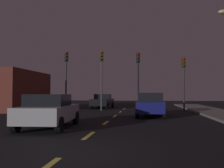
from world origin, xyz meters
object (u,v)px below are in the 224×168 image
(traffic_signal_center_left, at_px, (101,69))
(traffic_signal_far_right, at_px, (184,73))
(traffic_signal_center_right, at_px, (138,70))
(car_stopped_ahead, at_px, (151,104))
(traffic_signal_far_left, at_px, (66,70))
(car_oncoming_far, at_px, (103,101))
(car_adjacent_lane, at_px, (49,111))

(traffic_signal_center_left, bearing_deg, traffic_signal_far_right, -0.01)
(traffic_signal_center_right, height_order, car_stopped_ahead, traffic_signal_center_right)
(traffic_signal_far_left, bearing_deg, car_oncoming_far, 54.44)
(traffic_signal_center_right, bearing_deg, traffic_signal_center_left, 179.99)
(traffic_signal_far_left, height_order, traffic_signal_center_right, traffic_signal_far_left)
(traffic_signal_center_right, bearing_deg, traffic_signal_far_right, -0.02)
(traffic_signal_far_left, bearing_deg, car_stopped_ahead, -31.63)
(traffic_signal_far_left, distance_m, traffic_signal_far_right, 10.59)
(traffic_signal_far_left, relative_size, car_adjacent_lane, 1.33)
(car_oncoming_far, bearing_deg, traffic_signal_far_right, -26.31)
(traffic_signal_center_right, relative_size, car_stopped_ahead, 1.18)
(traffic_signal_center_right, distance_m, car_stopped_ahead, 5.58)
(car_stopped_ahead, xyz_separation_m, car_oncoming_far, (-4.89, 8.58, -0.03))
(traffic_signal_far_left, distance_m, car_oncoming_far, 5.61)
(traffic_signal_far_left, height_order, car_stopped_ahead, traffic_signal_far_left)
(traffic_signal_far_left, height_order, traffic_signal_center_left, traffic_signal_far_left)
(traffic_signal_center_left, xyz_separation_m, traffic_signal_center_right, (3.32, -0.00, -0.12))
(traffic_signal_center_right, distance_m, car_oncoming_far, 6.19)
(traffic_signal_center_right, relative_size, traffic_signal_far_right, 1.11)
(traffic_signal_far_right, relative_size, car_adjacent_lane, 1.15)
(traffic_signal_center_left, bearing_deg, traffic_signal_center_right, -0.01)
(traffic_signal_far_right, distance_m, car_oncoming_far, 9.08)
(traffic_signal_far_left, relative_size, traffic_signal_far_right, 1.15)
(traffic_signal_far_right, relative_size, car_stopped_ahead, 1.07)
(traffic_signal_far_right, height_order, car_adjacent_lane, traffic_signal_far_right)
(car_oncoming_far, bearing_deg, traffic_signal_center_left, -81.56)
(traffic_signal_center_right, height_order, car_adjacent_lane, traffic_signal_center_right)
(traffic_signal_far_left, distance_m, traffic_signal_center_left, 3.33)
(traffic_signal_center_right, xyz_separation_m, car_oncoming_far, (-3.90, 3.86, -2.86))
(traffic_signal_center_left, distance_m, car_oncoming_far, 4.91)
(car_adjacent_lane, bearing_deg, traffic_signal_center_right, 71.23)
(traffic_signal_center_left, relative_size, car_stopped_ahead, 1.22)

